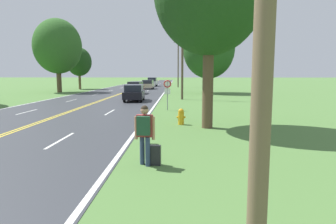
# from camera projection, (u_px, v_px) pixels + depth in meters

# --- Properties ---
(hitchhiker_person) EXTENTS (0.62, 0.46, 1.82)m
(hitchhiker_person) POSITION_uv_depth(u_px,v_px,m) (144.00, 129.00, 8.87)
(hitchhiker_person) COLOR navy
(hitchhiker_person) RESTS_ON ground
(suitcase) EXTENTS (0.43, 0.22, 0.66)m
(suitcase) POSITION_uv_depth(u_px,v_px,m) (154.00, 155.00, 9.03)
(suitcase) COLOR black
(suitcase) RESTS_ON ground
(fire_hydrant) EXTENTS (0.48, 0.32, 0.88)m
(fire_hydrant) POSITION_uv_depth(u_px,v_px,m) (181.00, 116.00, 16.16)
(fire_hydrant) COLOR gold
(fire_hydrant) RESTS_ON ground
(traffic_sign) EXTENTS (0.60, 0.10, 2.28)m
(traffic_sign) POSITION_uv_depth(u_px,v_px,m) (167.00, 88.00, 22.25)
(traffic_sign) COLOR gray
(traffic_sign) RESTS_ON ground
(utility_pole_midground) EXTENTS (1.80, 0.24, 9.96)m
(utility_pole_midground) POSITION_uv_depth(u_px,v_px,m) (182.00, 50.00, 31.24)
(utility_pole_midground) COLOR brown
(utility_pole_midground) RESTS_ON ground
(utility_pole_far) EXTENTS (1.80, 0.24, 9.44)m
(utility_pole_far) POSITION_uv_depth(u_px,v_px,m) (178.00, 63.00, 59.43)
(utility_pole_far) COLOR brown
(utility_pole_far) RESTS_ON ground
(tree_behind_sign) EXTENTS (6.84, 6.84, 10.58)m
(tree_behind_sign) POSITION_uv_depth(u_px,v_px,m) (58.00, 46.00, 43.15)
(tree_behind_sign) COLOR brown
(tree_behind_sign) RESTS_ON ground
(tree_mid_treeline) EXTENTS (7.14, 7.14, 10.24)m
(tree_mid_treeline) POSITION_uv_depth(u_px,v_px,m) (209.00, 49.00, 41.31)
(tree_mid_treeline) COLOR brown
(tree_mid_treeline) RESTS_ON ground
(tree_far_back) EXTENTS (4.30, 4.30, 7.25)m
(tree_far_back) POSITION_uv_depth(u_px,v_px,m) (79.00, 62.00, 52.32)
(tree_far_back) COLOR brown
(tree_far_back) RESTS_ON ground
(car_black_van_nearest) EXTENTS (2.07, 4.58, 1.64)m
(car_black_van_nearest) POSITION_uv_depth(u_px,v_px,m) (134.00, 92.00, 29.94)
(car_black_van_nearest) COLOR black
(car_black_van_nearest) RESTS_ON ground
(car_maroon_suv_approaching) EXTENTS (1.95, 4.59, 1.67)m
(car_maroon_suv_approaching) POSITION_uv_depth(u_px,v_px,m) (135.00, 87.00, 40.15)
(car_maroon_suv_approaching) COLOR black
(car_maroon_suv_approaching) RESTS_ON ground
(car_champagne_hatchback_mid_near) EXTENTS (1.97, 4.33, 1.61)m
(car_champagne_hatchback_mid_near) POSITION_uv_depth(u_px,v_px,m) (148.00, 84.00, 53.04)
(car_champagne_hatchback_mid_near) COLOR black
(car_champagne_hatchback_mid_near) RESTS_ON ground
(car_silver_suv_mid_far) EXTENTS (1.97, 4.49, 1.88)m
(car_silver_suv_mid_far) POSITION_uv_depth(u_px,v_px,m) (152.00, 82.00, 64.32)
(car_silver_suv_mid_far) COLOR black
(car_silver_suv_mid_far) RESTS_ON ground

